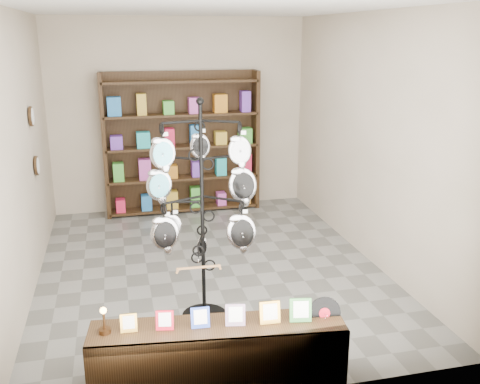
% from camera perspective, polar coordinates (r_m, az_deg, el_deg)
% --- Properties ---
extents(ground, '(5.00, 5.00, 0.00)m').
position_cam_1_polar(ground, '(6.59, -3.25, -8.02)').
color(ground, slate).
rests_on(ground, ground).
extents(room_envelope, '(5.00, 5.00, 5.00)m').
position_cam_1_polar(room_envelope, '(6.07, -3.54, 8.09)').
color(room_envelope, '#C4B39D').
rests_on(room_envelope, ground).
extents(display_tree, '(1.12, 1.03, 2.19)m').
position_cam_1_polar(display_tree, '(5.03, -4.08, -0.50)').
color(display_tree, black).
rests_on(display_tree, ground).
extents(front_shelf, '(2.08, 0.65, 0.72)m').
position_cam_1_polar(front_shelf, '(4.52, -2.32, -16.79)').
color(front_shelf, black).
rests_on(front_shelf, ground).
extents(back_shelving, '(2.42, 0.36, 2.20)m').
position_cam_1_polar(back_shelving, '(8.45, -6.18, 4.75)').
color(back_shelving, black).
rests_on(back_shelving, ground).
extents(wall_clocks, '(0.03, 0.24, 0.84)m').
position_cam_1_polar(wall_clocks, '(6.89, -21.13, 5.07)').
color(wall_clocks, black).
rests_on(wall_clocks, ground).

